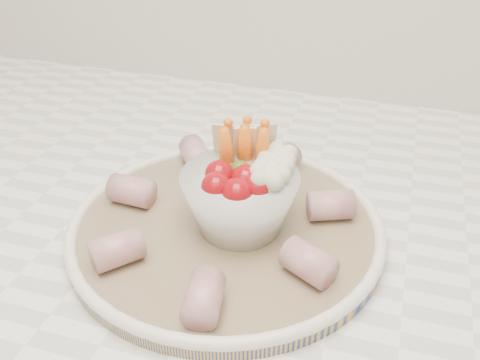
% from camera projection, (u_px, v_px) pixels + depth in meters
% --- Properties ---
extents(serving_platter, '(0.41, 0.41, 0.02)m').
position_uv_depth(serving_platter, '(226.00, 227.00, 0.53)').
color(serving_platter, navy).
rests_on(serving_platter, kitchen_counter).
extents(veggie_bowl, '(0.11, 0.12, 0.10)m').
position_uv_depth(veggie_bowl, '(243.00, 193.00, 0.51)').
color(veggie_bowl, silver).
rests_on(veggie_bowl, serving_platter).
extents(cured_meat_rolls, '(0.25, 0.27, 0.03)m').
position_uv_depth(cured_meat_rolls, '(225.00, 211.00, 0.52)').
color(cured_meat_rolls, '#A34A58').
rests_on(cured_meat_rolls, serving_platter).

